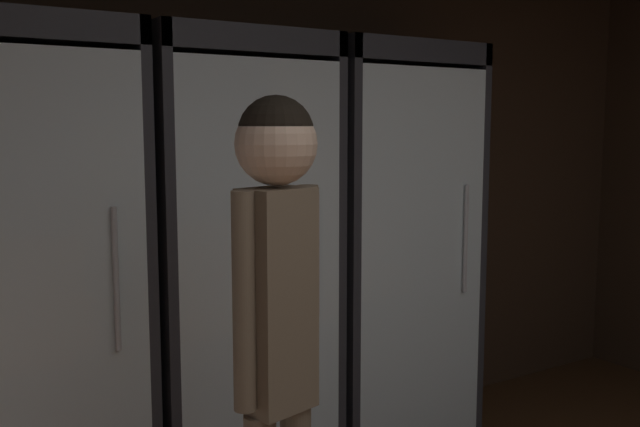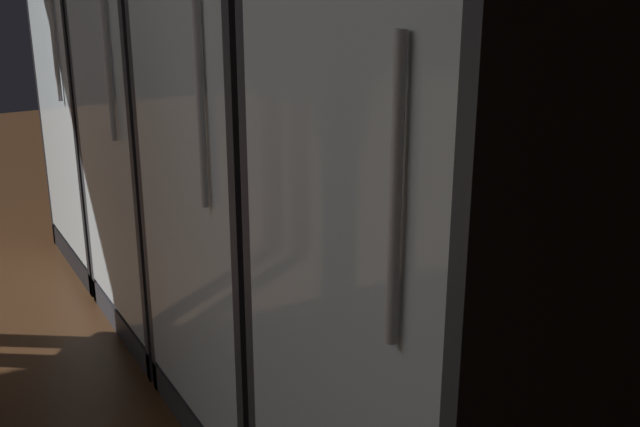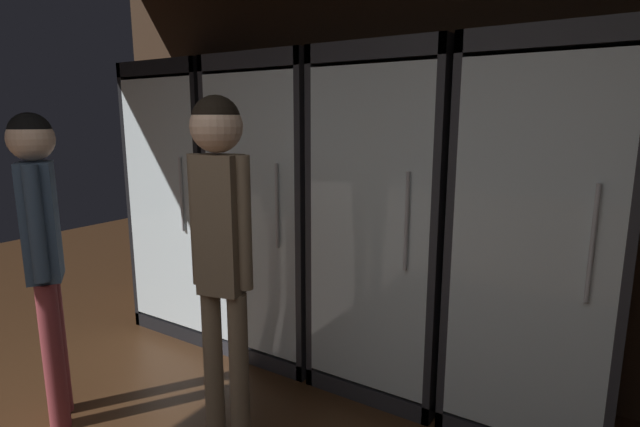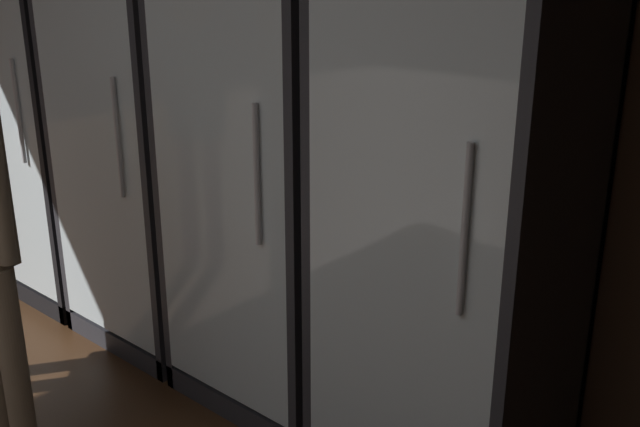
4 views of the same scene
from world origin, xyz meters
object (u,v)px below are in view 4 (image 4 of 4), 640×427
(cooler_far_left, at_px, (66,118))
(cooler_right, at_px, (460,218))
(cooler_left, at_px, (160,143))
(cooler_center, at_px, (285,173))

(cooler_far_left, relative_size, cooler_right, 1.00)
(cooler_far_left, relative_size, cooler_left, 1.00)
(cooler_left, relative_size, cooler_right, 1.00)
(cooler_right, bearing_deg, cooler_center, 179.89)
(cooler_center, distance_m, cooler_right, 0.81)
(cooler_far_left, distance_m, cooler_center, 1.62)
(cooler_left, relative_size, cooler_center, 1.00)
(cooler_far_left, height_order, cooler_center, same)
(cooler_center, bearing_deg, cooler_right, -0.11)
(cooler_far_left, bearing_deg, cooler_center, 0.06)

